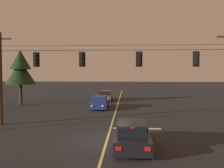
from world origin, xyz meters
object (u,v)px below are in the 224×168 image
object	(u,v)px
car_oncoming_lead	(100,103)
tree_verge_near	(20,69)
car_waiting_near_lane	(132,135)
traffic_light_leftmost	(36,59)
car_oncoming_trailing	(105,96)
traffic_light_centre	(139,59)
traffic_light_left_inner	(82,59)
traffic_light_right_inner	(197,59)

from	to	relation	value
car_oncoming_lead	tree_verge_near	world-z (taller)	tree_verge_near
car_waiting_near_lane	car_oncoming_lead	distance (m)	14.25
car_waiting_near_lane	traffic_light_leftmost	bearing A→B (deg)	145.09
car_oncoming_lead	car_oncoming_trailing	size ratio (longest dim) A/B	1.00
traffic_light_centre	tree_verge_near	distance (m)	17.67
traffic_light_left_inner	car_oncoming_trailing	xyz separation A→B (m)	(0.25, 16.43, -4.34)
traffic_light_centre	tree_verge_near	size ratio (longest dim) A/B	0.18
traffic_light_leftmost	traffic_light_right_inner	xyz separation A→B (m)	(11.85, 0.00, 0.00)
traffic_light_left_inner	tree_verge_near	world-z (taller)	tree_verge_near
traffic_light_leftmost	traffic_light_right_inner	world-z (taller)	same
traffic_light_leftmost	traffic_light_centre	size ratio (longest dim) A/B	1.00
traffic_light_leftmost	tree_verge_near	bearing A→B (deg)	119.33
car_waiting_near_lane	tree_verge_near	size ratio (longest dim) A/B	0.64
traffic_light_left_inner	car_oncoming_lead	world-z (taller)	traffic_light_left_inner
traffic_light_left_inner	car_oncoming_lead	size ratio (longest dim) A/B	0.28
car_oncoming_trailing	traffic_light_left_inner	bearing A→B (deg)	-90.89
car_oncoming_trailing	tree_verge_near	size ratio (longest dim) A/B	0.65
car_oncoming_trailing	car_waiting_near_lane	bearing A→B (deg)	-81.03
traffic_light_leftmost	car_waiting_near_lane	bearing A→B (deg)	-34.91
traffic_light_right_inner	car_oncoming_trailing	world-z (taller)	traffic_light_right_inner
traffic_light_centre	traffic_light_right_inner	distance (m)	4.12
car_waiting_near_lane	car_oncoming_trailing	world-z (taller)	same
traffic_light_right_inner	car_oncoming_trailing	distance (m)	18.83
traffic_light_leftmost	tree_verge_near	size ratio (longest dim) A/B	0.18
traffic_light_centre	car_oncoming_trailing	distance (m)	17.46
car_waiting_near_lane	car_oncoming_trailing	distance (m)	21.67
traffic_light_leftmost	car_oncoming_lead	distance (m)	10.60
traffic_light_leftmost	traffic_light_centre	xyz separation A→B (m)	(7.73, 0.00, 0.00)
traffic_light_centre	car_oncoming_lead	xyz separation A→B (m)	(-3.91, 8.89, -4.34)
traffic_light_left_inner	car_waiting_near_lane	bearing A→B (deg)	-53.87
traffic_light_centre	tree_verge_near	bearing A→B (deg)	141.75
traffic_light_left_inner	traffic_light_right_inner	xyz separation A→B (m)	(8.35, 0.00, 0.00)
car_waiting_near_lane	tree_verge_near	bearing A→B (deg)	129.84
traffic_light_leftmost	car_oncoming_lead	size ratio (longest dim) A/B	0.28
traffic_light_left_inner	traffic_light_right_inner	bearing A→B (deg)	0.00
car_oncoming_lead	traffic_light_left_inner	bearing A→B (deg)	-92.08
traffic_light_left_inner	car_waiting_near_lane	xyz separation A→B (m)	(3.63, -4.98, -4.34)
car_oncoming_lead	tree_verge_near	distance (m)	10.86
car_oncoming_trailing	tree_verge_near	world-z (taller)	tree_verge_near
traffic_light_leftmost	tree_verge_near	xyz separation A→B (m)	(-6.14, 10.93, -0.55)
traffic_light_right_inner	tree_verge_near	size ratio (longest dim) A/B	0.18
car_oncoming_lead	tree_verge_near	size ratio (longest dim) A/B	0.65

